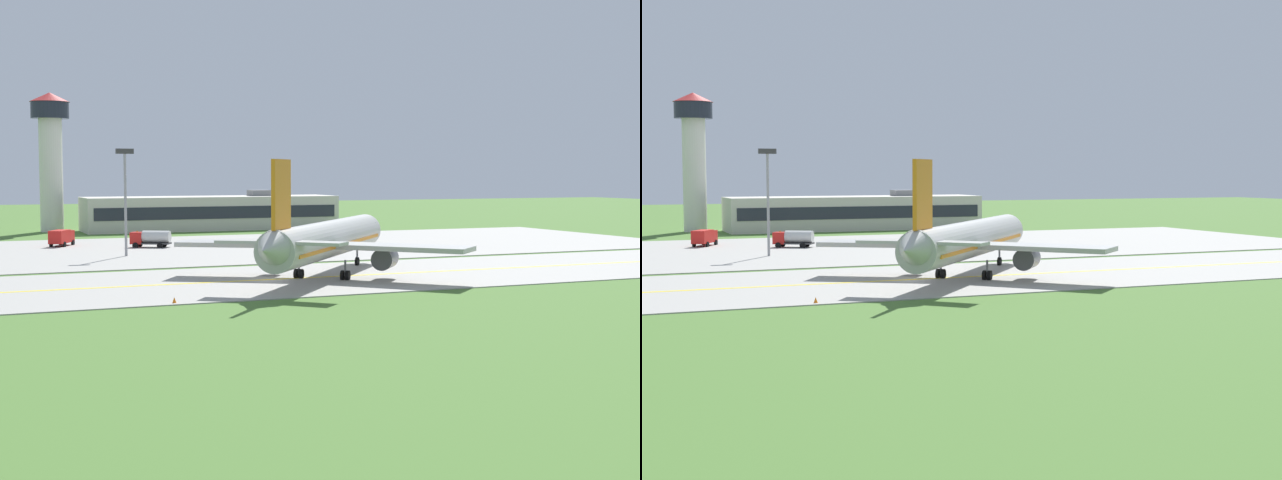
{
  "view_description": "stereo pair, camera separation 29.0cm",
  "coord_description": "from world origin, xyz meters",
  "views": [
    {
      "loc": [
        -32.26,
        -90.43,
        11.47
      ],
      "look_at": [
        6.71,
        1.93,
        4.0
      ],
      "focal_mm": 50.96,
      "sensor_mm": 36.0,
      "label": 1
    },
    {
      "loc": [
        -32.0,
        -90.55,
        11.47
      ],
      "look_at": [
        6.71,
        1.93,
        4.0
      ],
      "focal_mm": 50.96,
      "sensor_mm": 36.0,
      "label": 2
    }
  ],
  "objects": [
    {
      "name": "control_tower",
      "position": [
        -11.85,
        91.85,
        16.17
      ],
      "size": [
        7.6,
        7.6,
        26.83
      ],
      "color": "silver",
      "rests_on": "ground"
    },
    {
      "name": "ground_plane",
      "position": [
        0.0,
        0.0,
        0.0
      ],
      "size": [
        500.0,
        500.0,
        0.0
      ],
      "primitive_type": "plane",
      "color": "#47702D"
    },
    {
      "name": "service_truck_baggage",
      "position": [
        -2.51,
        46.43,
        1.53
      ],
      "size": [
        6.23,
        4.75,
        2.65
      ],
      "color": "red",
      "rests_on": "ground"
    },
    {
      "name": "apron_light_mast",
      "position": [
        -8.71,
        33.49,
        9.33
      ],
      "size": [
        2.4,
        0.5,
        14.7
      ],
      "color": "gray",
      "rests_on": "ground"
    },
    {
      "name": "taxiway_centreline",
      "position": [
        0.0,
        0.0,
        0.11
      ],
      "size": [
        220.0,
        0.6,
        0.01
      ],
      "primitive_type": "cube",
      "color": "yellow",
      "rests_on": "taxiway_strip"
    },
    {
      "name": "service_truck_catering",
      "position": [
        -14.71,
        54.25,
        1.53
      ],
      "size": [
        4.58,
        6.27,
        2.6
      ],
      "color": "red",
      "rests_on": "ground"
    },
    {
      "name": "taxiway_strip",
      "position": [
        0.0,
        0.0,
        0.05
      ],
      "size": [
        240.0,
        28.0,
        0.1
      ],
      "primitive_type": "cube",
      "color": "#9E9B93",
      "rests_on": "ground"
    },
    {
      "name": "apron_pad",
      "position": [
        10.0,
        42.0,
        0.05
      ],
      "size": [
        140.0,
        52.0,
        0.1
      ],
      "primitive_type": "cube",
      "color": "#9E9B93",
      "rests_on": "ground"
    },
    {
      "name": "airplane_lead",
      "position": [
        6.4,
        -0.45,
        4.13
      ],
      "size": [
        29.52,
        32.9,
        12.7
      ],
      "color": "#ADADA8",
      "rests_on": "ground"
    },
    {
      "name": "traffic_cone_near_edge",
      "position": [
        -13.44,
        -13.08,
        0.3
      ],
      "size": [
        0.44,
        0.44,
        0.6
      ],
      "primitive_type": "cone",
      "color": "orange",
      "rests_on": "ground"
    },
    {
      "name": "terminal_building",
      "position": [
        18.61,
        86.31,
        3.36
      ],
      "size": [
        50.65,
        12.56,
        7.88
      ],
      "color": "beige",
      "rests_on": "ground"
    }
  ]
}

